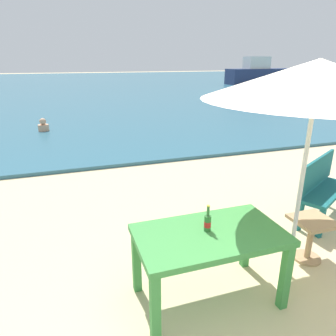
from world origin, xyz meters
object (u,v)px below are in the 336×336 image
boat_cargo_ship (260,74)px  beer_bottle_amber (208,222)px  picnic_table_green (209,242)px  patio_umbrella (318,80)px  side_table_wood (311,233)px  swimmer_person (43,126)px  bench_teal_center (322,185)px

boat_cargo_ship → beer_bottle_amber: bearing=-125.2°
picnic_table_green → patio_umbrella: bearing=2.0°
patio_umbrella → boat_cargo_ship: 28.41m
side_table_wood → patio_umbrella: bearing=-158.0°
picnic_table_green → boat_cargo_ship: boat_cargo_ship is taller
swimmer_person → bench_teal_center: bearing=-60.7°
picnic_table_green → boat_cargo_ship: bearing=54.9°
side_table_wood → picnic_table_green: bearing=-171.9°
swimmer_person → boat_cargo_ship: size_ratio=0.06×
picnic_table_green → beer_bottle_amber: (-0.01, 0.04, 0.20)m
picnic_table_green → patio_umbrella: size_ratio=0.61×
swimmer_person → boat_cargo_ship: 24.03m
beer_bottle_amber → picnic_table_green: bearing=-71.8°
side_table_wood → bench_teal_center: bench_teal_center is taller
picnic_table_green → boat_cargo_ship: size_ratio=0.21×
patio_umbrella → picnic_table_green: bearing=-178.0°
patio_umbrella → bench_teal_center: (1.30, 0.96, -1.58)m
beer_bottle_amber → swimmer_person: bearing=102.5°
picnic_table_green → swimmer_person: 8.67m
picnic_table_green → beer_bottle_amber: bearing=108.2°
picnic_table_green → bench_teal_center: bearing=23.3°
beer_bottle_amber → patio_umbrella: (1.03, -0.00, 1.26)m
picnic_table_green → boat_cargo_ship: 28.99m
patio_umbrella → boat_cargo_ship: size_ratio=0.34×
beer_bottle_amber → bench_teal_center: size_ratio=0.22×
bench_teal_center → boat_cargo_ship: 26.87m
bench_teal_center → picnic_table_green: bearing=-156.7°
beer_bottle_amber → swimmer_person: size_ratio=0.65×
picnic_table_green → swimmer_person: picnic_table_green is taller
side_table_wood → bench_teal_center: bearing=41.9°
bench_teal_center → side_table_wood: bearing=-138.1°
swimmer_person → boat_cargo_ship: (18.56, 15.25, 0.72)m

